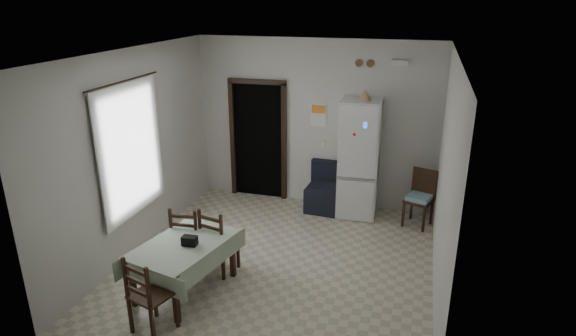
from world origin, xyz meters
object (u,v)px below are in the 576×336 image
at_px(dining_chair_near_head, 152,294).
at_px(dining_table, 185,267).
at_px(dining_chair_far_left, 190,236).
at_px(navy_seat, 328,188).
at_px(fridge, 359,159).
at_px(dining_chair_far_right, 219,239).
at_px(corner_chair, 419,199).

bearing_deg(dining_chair_near_head, dining_table, -71.17).
bearing_deg(dining_chair_far_left, navy_seat, -126.08).
bearing_deg(navy_seat, fridge, 3.82).
xyz_separation_m(dining_table, dining_chair_far_right, (0.23, 0.56, 0.14)).
bearing_deg(dining_chair_far_right, dining_table, 80.21).
distance_m(corner_chair, dining_chair_far_left, 3.67).
bearing_deg(navy_seat, dining_chair_far_right, -109.75).
bearing_deg(dining_table, dining_chair_near_head, -75.53).
distance_m(dining_table, dining_chair_far_right, 0.62).
height_order(fridge, dining_chair_far_right, fridge).
relative_size(fridge, dining_chair_near_head, 2.07).
distance_m(navy_seat, corner_chair, 1.54).
relative_size(dining_chair_far_right, dining_chair_near_head, 0.98).
height_order(navy_seat, dining_table, navy_seat).
bearing_deg(dining_chair_far_left, corner_chair, -148.51).
relative_size(dining_table, dining_chair_far_left, 1.37).
height_order(fridge, corner_chair, fridge).
bearing_deg(dining_chair_near_head, dining_chair_far_right, -81.53).
distance_m(fridge, navy_seat, 0.78).
xyz_separation_m(corner_chair, dining_table, (-2.78, -2.69, -0.13)).
relative_size(fridge, corner_chair, 2.15).
bearing_deg(dining_chair_near_head, fridge, -98.01).
height_order(corner_chair, dining_chair_near_head, dining_chair_near_head).
distance_m(dining_chair_far_right, dining_chair_near_head, 1.38).
bearing_deg(navy_seat, dining_chair_far_left, -117.74).
bearing_deg(fridge, dining_chair_near_head, -116.99).
distance_m(navy_seat, dining_table, 3.14).
bearing_deg(dining_table, fridge, 71.46).
xyz_separation_m(fridge, dining_table, (-1.76, -2.88, -0.66)).
relative_size(navy_seat, dining_chair_near_head, 0.86).
bearing_deg(corner_chair, navy_seat, -167.20).
distance_m(dining_chair_far_left, dining_chair_far_right, 0.43).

